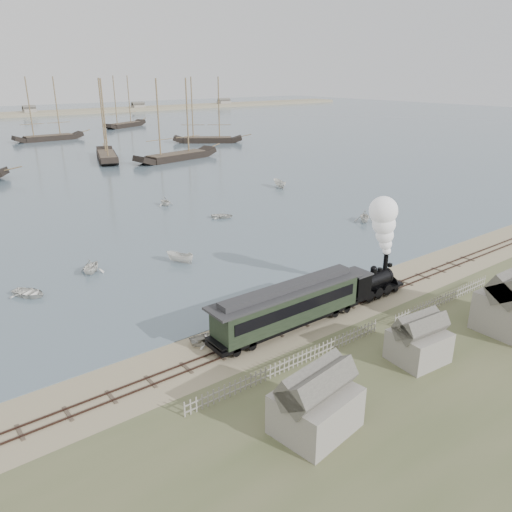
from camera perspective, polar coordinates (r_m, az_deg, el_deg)
ground at (r=47.52m, az=4.61°, el=-6.40°), size 600.00×600.00×0.00m
rail_track at (r=46.21m, az=6.27°, el=-7.23°), size 120.00×1.80×0.16m
picket_fence_west at (r=39.22m, az=4.31°, el=-12.68°), size 19.00×0.10×1.20m
picket_fence_east at (r=52.13m, az=20.61°, el=-5.21°), size 15.00×0.10×1.20m
shed_left at (r=33.76m, az=6.73°, el=-19.03°), size 5.00×4.00×4.10m
shed_mid at (r=42.07m, az=17.88°, el=-11.23°), size 4.00×3.50×3.60m
shed_right at (r=49.92m, az=27.19°, el=-7.39°), size 6.00×5.00×5.10m
locomotive at (r=50.91m, az=14.17°, el=0.36°), size 7.79×2.91×9.71m
passenger_coach at (r=43.45m, az=3.68°, el=-5.59°), size 15.49×2.99×3.76m
beached_dinghy at (r=42.52m, az=-5.28°, el=-9.33°), size 3.22×3.89×0.70m
rowboat_0 at (r=55.22m, az=-24.53°, el=-3.83°), size 4.57×4.25×0.77m
rowboat_1 at (r=58.71m, az=-18.34°, el=-1.10°), size 4.23×4.25×1.70m
rowboat_2 at (r=59.44m, az=-8.70°, el=-0.18°), size 3.57×3.03×1.33m
rowboat_3 at (r=77.42m, az=-3.90°, el=4.62°), size 3.93×4.12×0.70m
rowboat_4 at (r=76.65m, az=12.29°, el=4.45°), size 4.45×4.44×1.78m
rowboat_5 at (r=97.98m, az=2.70°, el=8.25°), size 4.21×2.31×1.54m
rowboat_7 at (r=85.78m, az=-10.34°, el=6.18°), size 3.00×2.62×1.52m
schooner_3 at (r=133.65m, az=-17.05°, el=14.66°), size 11.22×21.79×20.00m
schooner_4 at (r=130.32m, az=-9.28°, el=15.14°), size 24.37×9.76×20.00m
schooner_5 at (r=162.37m, az=-5.64°, el=16.28°), size 20.49×16.60×20.00m
schooner_8 at (r=180.01m, az=-22.99°, el=15.23°), size 22.16×5.87×20.00m
schooner_9 at (r=215.03m, az=-14.97°, el=16.70°), size 21.79×14.55×20.00m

